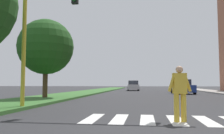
{
  "coord_description": "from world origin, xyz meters",
  "views": [
    {
      "loc": [
        -0.98,
        -1.27,
        1.15
      ],
      "look_at": [
        -3.93,
        19.56,
        2.68
      ],
      "focal_mm": 36.81,
      "sensor_mm": 36.0,
      "label": 1
    }
  ],
  "objects_px": {
    "tree_mid": "(46,47)",
    "pedestrian_performer": "(180,91)",
    "sedan_distant": "(133,86)",
    "traffic_light_gantry": "(73,12)",
    "sedan_midblock": "(182,87)"
  },
  "relations": [
    {
      "from": "traffic_light_gantry",
      "to": "sedan_distant",
      "type": "bearing_deg",
      "value": 87.5
    },
    {
      "from": "pedestrian_performer",
      "to": "sedan_distant",
      "type": "bearing_deg",
      "value": 95.34
    },
    {
      "from": "traffic_light_gantry",
      "to": "sedan_distant",
      "type": "xyz_separation_m",
      "value": [
        1.25,
        28.73,
        -3.56
      ]
    },
    {
      "from": "tree_mid",
      "to": "pedestrian_performer",
      "type": "xyz_separation_m",
      "value": [
        8.33,
        -8.91,
        -2.95
      ]
    },
    {
      "from": "pedestrian_performer",
      "to": "sedan_distant",
      "type": "height_order",
      "value": "pedestrian_performer"
    },
    {
      "from": "sedan_distant",
      "to": "tree_mid",
      "type": "bearing_deg",
      "value": -103.65
    },
    {
      "from": "tree_mid",
      "to": "sedan_distant",
      "type": "height_order",
      "value": "tree_mid"
    },
    {
      "from": "tree_mid",
      "to": "sedan_distant",
      "type": "xyz_separation_m",
      "value": [
        5.41,
        22.28,
        -3.11
      ]
    },
    {
      "from": "tree_mid",
      "to": "sedan_midblock",
      "type": "height_order",
      "value": "tree_mid"
    },
    {
      "from": "traffic_light_gantry",
      "to": "sedan_distant",
      "type": "relative_size",
      "value": 1.71
    },
    {
      "from": "tree_mid",
      "to": "pedestrian_performer",
      "type": "height_order",
      "value": "tree_mid"
    },
    {
      "from": "traffic_light_gantry",
      "to": "pedestrian_performer",
      "type": "xyz_separation_m",
      "value": [
        4.17,
        -2.45,
        -3.39
      ]
    },
    {
      "from": "tree_mid",
      "to": "pedestrian_performer",
      "type": "bearing_deg",
      "value": -46.93
    },
    {
      "from": "tree_mid",
      "to": "traffic_light_gantry",
      "type": "height_order",
      "value": "traffic_light_gantry"
    },
    {
      "from": "traffic_light_gantry",
      "to": "pedestrian_performer",
      "type": "distance_m",
      "value": 5.91
    }
  ]
}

